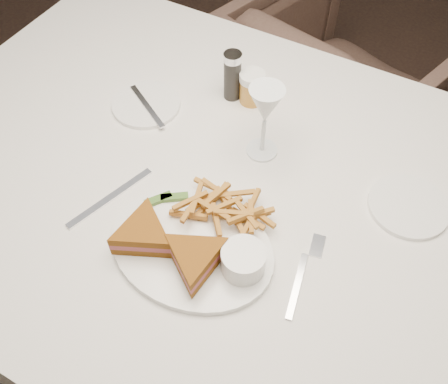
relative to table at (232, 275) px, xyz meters
name	(u,v)px	position (x,y,z in m)	size (l,w,h in m)	color
ground	(167,222)	(-0.40, 0.27, -0.38)	(5.00, 5.00, 0.00)	black
table	(232,275)	(0.00, 0.00, 0.00)	(1.53, 1.02, 0.75)	silver
chair_far	(346,81)	(0.03, 0.90, -0.01)	(0.70, 0.66, 0.72)	#4A352D
table_setting	(218,198)	(-0.01, -0.06, 0.41)	(0.78, 0.60, 0.18)	white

